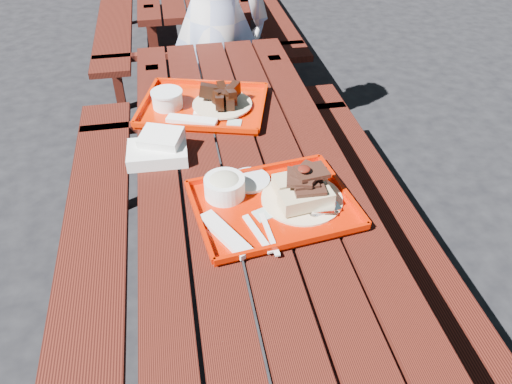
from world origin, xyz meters
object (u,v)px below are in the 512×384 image
Objects in this scene: person at (214,18)px; near_tray at (271,195)px; picnic_table_near at (248,222)px; far_tray at (201,104)px.

near_tray is at bearing 107.15° from person.
person reaches higher than picnic_table_near.
far_tray reaches higher than picnic_table_near.
near_tray is 0.67m from far_tray.
near_tray reaches higher than picnic_table_near.
far_tray is at bearing 96.73° from person.
person is (0.05, 1.37, 0.26)m from picnic_table_near.
far_tray is 0.36× the size of person.
picnic_table_near is at bearing 105.04° from person.
picnic_table_near is 4.48× the size of near_tray.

